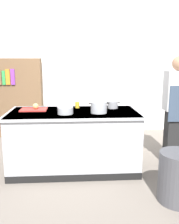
# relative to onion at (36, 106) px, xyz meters

# --- Properties ---
(ground_plane) EXTENTS (10.00, 10.00, 0.00)m
(ground_plane) POSITION_rel_onion_xyz_m (0.58, -0.15, -0.96)
(ground_plane) COLOR slate
(back_wall) EXTENTS (6.40, 0.12, 3.00)m
(back_wall) POSITION_rel_onion_xyz_m (0.58, 1.95, 0.54)
(back_wall) COLOR white
(back_wall) RESTS_ON ground_plane
(counter_island) EXTENTS (1.98, 0.98, 0.90)m
(counter_island) POSITION_rel_onion_xyz_m (0.58, -0.15, -0.50)
(counter_island) COLOR #B7BABF
(counter_island) RESTS_ON ground_plane
(cutting_board) EXTENTS (0.40, 0.28, 0.02)m
(cutting_board) POSITION_rel_onion_xyz_m (-0.03, 0.01, -0.05)
(cutting_board) COLOR red
(cutting_board) RESTS_ON counter_island
(onion) EXTENTS (0.09, 0.09, 0.09)m
(onion) POSITION_rel_onion_xyz_m (0.00, 0.00, 0.00)
(onion) COLOR tan
(onion) RESTS_ON cutting_board
(stock_pot) EXTENTS (0.30, 0.24, 0.17)m
(stock_pot) POSITION_rel_onion_xyz_m (0.95, -0.25, 0.02)
(stock_pot) COLOR #B7BABF
(stock_pot) RESTS_ON counter_island
(sauce_pan) EXTENTS (0.23, 0.16, 0.11)m
(sauce_pan) POSITION_rel_onion_xyz_m (1.21, 0.09, -0.01)
(sauce_pan) COLOR #99999E
(sauce_pan) RESTS_ON counter_island
(mixing_bowl) EXTENTS (0.22, 0.22, 0.10)m
(mixing_bowl) POSITION_rel_onion_xyz_m (0.46, -0.30, -0.01)
(mixing_bowl) COLOR #B7BABF
(mixing_bowl) RESTS_ON counter_island
(juice_cup) EXTENTS (0.07, 0.07, 0.10)m
(juice_cup) POSITION_rel_onion_xyz_m (0.64, 0.14, -0.01)
(juice_cup) COLOR yellow
(juice_cup) RESTS_ON counter_island
(trash_bin) EXTENTS (0.48, 0.48, 0.60)m
(trash_bin) POSITION_rel_onion_xyz_m (1.81, -1.15, -0.66)
(trash_bin) COLOR #4C4C51
(trash_bin) RESTS_ON ground_plane
(person_chef) EXTENTS (0.38, 0.25, 1.72)m
(person_chef) POSITION_rel_onion_xyz_m (2.16, -0.14, -0.05)
(person_chef) COLOR black
(person_chef) RESTS_ON ground_plane
(bookshelf) EXTENTS (1.10, 0.31, 1.70)m
(bookshelf) POSITION_rel_onion_xyz_m (-0.67, 1.65, -0.11)
(bookshelf) COLOR brown
(bookshelf) RESTS_ON ground_plane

